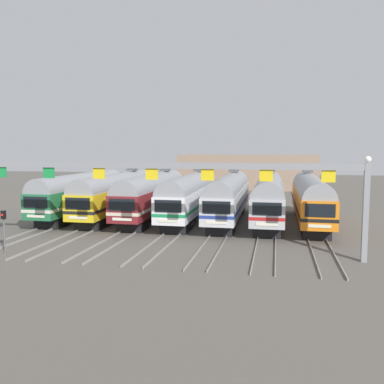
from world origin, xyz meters
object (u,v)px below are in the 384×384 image
at_px(commuter_train_maroon, 153,194).
at_px(commuter_train_silver, 229,195).
at_px(commuter_train_stainless, 269,196).
at_px(commuter_train_orange, 311,197).
at_px(yard_signal_mast, 4,223).
at_px(commuter_train_yellow, 116,193).
at_px(commuter_train_white, 190,195).
at_px(commuter_train_green, 82,192).
at_px(catenary_gantry, 152,177).

bearing_deg(commuter_train_maroon, commuter_train_silver, 0.00).
distance_m(commuter_train_maroon, commuter_train_stainless, 12.09).
distance_m(commuter_train_silver, commuter_train_orange, 8.06).
relative_size(commuter_train_silver, commuter_train_stainless, 1.00).
distance_m(commuter_train_stainless, yard_signal_mast, 24.36).
relative_size(commuter_train_yellow, commuter_train_white, 1.00).
bearing_deg(commuter_train_white, commuter_train_maroon, 180.00).
bearing_deg(commuter_train_silver, commuter_train_white, 180.00).
bearing_deg(commuter_train_white, commuter_train_silver, 0.00).
relative_size(commuter_train_maroon, commuter_train_stainless, 1.00).
xyz_separation_m(commuter_train_orange, yard_signal_mast, (-22.16, -16.26, -0.49)).
distance_m(commuter_train_maroon, yard_signal_mast, 17.36).
relative_size(commuter_train_yellow, yard_signal_mast, 5.73).
height_order(commuter_train_stainless, yard_signal_mast, commuter_train_stainless).
relative_size(commuter_train_maroon, yard_signal_mast, 5.73).
relative_size(commuter_train_green, commuter_train_silver, 1.00).
relative_size(commuter_train_stainless, yard_signal_mast, 5.73).
height_order(commuter_train_yellow, commuter_train_maroon, same).
height_order(commuter_train_silver, catenary_gantry, catenary_gantry).
height_order(commuter_train_white, commuter_train_orange, same).
distance_m(commuter_train_white, commuter_train_orange, 12.09).
distance_m(commuter_train_maroon, commuter_train_silver, 8.06).
relative_size(commuter_train_green, commuter_train_maroon, 1.00).
height_order(commuter_train_maroon, commuter_train_orange, same).
bearing_deg(commuter_train_white, catenary_gantry, -90.00).
xyz_separation_m(commuter_train_white, commuter_train_stainless, (8.06, 0.00, 0.00)).
bearing_deg(commuter_train_stainless, commuter_train_yellow, 180.00).
relative_size(commuter_train_maroon, commuter_train_white, 1.00).
bearing_deg(yard_signal_mast, commuter_train_yellow, 82.94).
bearing_deg(commuter_train_white, commuter_train_stainless, 0.00).
relative_size(commuter_train_yellow, commuter_train_maroon, 1.00).
height_order(commuter_train_orange, catenary_gantry, catenary_gantry).
height_order(commuter_train_orange, yard_signal_mast, commuter_train_orange).
xyz_separation_m(commuter_train_yellow, catenary_gantry, (8.06, -13.50, 2.74)).
distance_m(commuter_train_maroon, catenary_gantry, 14.35).
bearing_deg(commuter_train_white, yard_signal_mast, -121.77).
height_order(commuter_train_yellow, yard_signal_mast, commuter_train_yellow).
relative_size(commuter_train_yellow, commuter_train_orange, 1.00).
bearing_deg(commuter_train_maroon, commuter_train_white, 0.00).
bearing_deg(commuter_train_white, commuter_train_yellow, 180.00).
relative_size(commuter_train_stainless, catenary_gantry, 0.61).
relative_size(commuter_train_green, commuter_train_white, 1.00).
height_order(commuter_train_yellow, commuter_train_white, same).
bearing_deg(commuter_train_yellow, yard_signal_mast, -97.06).
distance_m(commuter_train_green, commuter_train_yellow, 4.03).
distance_m(commuter_train_green, commuter_train_stainless, 20.14).
bearing_deg(commuter_train_stainless, catenary_gantry, -120.83).
distance_m(commuter_train_stainless, commuter_train_orange, 4.03).
bearing_deg(commuter_train_silver, catenary_gantry, -106.62).
relative_size(commuter_train_white, catenary_gantry, 0.61).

